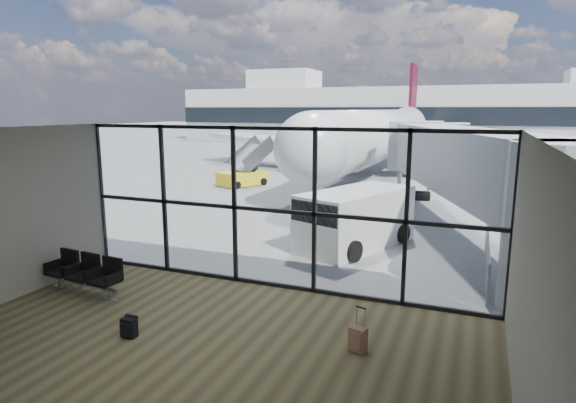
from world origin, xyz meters
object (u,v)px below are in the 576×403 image
Objects in this scene: mobile_stairs at (243,176)px; airliner at (381,134)px; seating_row at (86,271)px; suitcase at (357,340)px; service_van at (354,218)px; belt_loader at (247,174)px; backpack at (129,327)px.

airliner is at bearing 82.18° from mobile_stairs.
suitcase is at bearing 0.69° from seating_row.
mobile_stairs is at bearing 153.64° from service_van.
belt_loader is at bearing -126.67° from airliner.
mobile_stairs is (-4.61, 18.39, 0.02)m from seating_row.
airliner is 12.96m from mobile_stairs.
airliner is 9.49× the size of mobile_stairs.
airliner is at bearing 31.41° from belt_loader.
airliner reaches higher than service_van.
backpack is 0.12× the size of mobile_stairs.
belt_loader is at bearing 151.59° from service_van.
suitcase is at bearing -53.59° from service_van.
backpack is 0.50× the size of suitcase.
service_van is 1.31× the size of mobile_stairs.
seating_row is 9.05m from service_van.
backpack is 22.79m from belt_loader.
airliner is (-0.61, 30.88, 2.71)m from backpack.
suitcase is 0.03× the size of airliner.
service_van reaches higher than backpack.
backpack is at bearing -44.86° from mobile_stairs.
backpack is (2.87, -1.74, -0.36)m from seating_row.
seating_row is 7.71m from suitcase.
suitcase is 23.83m from belt_loader.
mobile_stairs is at bearing 108.71° from seating_row.
mobile_stairs is at bearing 108.87° from backpack.
service_van is (2.80, 8.77, 0.83)m from backpack.
suitcase is 0.19× the size of service_van.
backpack is 21.48m from mobile_stairs.
belt_loader reaches higher than suitcase.
seating_row is at bearing -97.10° from belt_loader.
mobile_stairs reaches higher than backpack.
belt_loader reaches higher than backpack.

